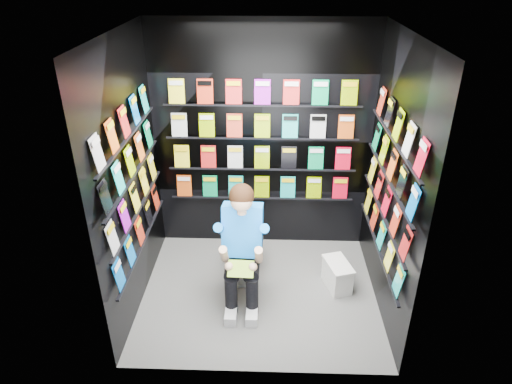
{
  "coord_description": "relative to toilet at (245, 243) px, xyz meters",
  "views": [
    {
      "loc": [
        0.09,
        -3.7,
        3.16
      ],
      "look_at": [
        -0.04,
        0.15,
        1.12
      ],
      "focal_mm": 32.0,
      "sensor_mm": 36.0,
      "label": 1
    }
  ],
  "objects": [
    {
      "name": "toilet",
      "position": [
        0.0,
        0.0,
        0.0
      ],
      "size": [
        0.45,
        0.77,
        0.73
      ],
      "primitive_type": "imported",
      "rotation": [
        0.0,
        0.0,
        3.1
      ],
      "color": "white",
      "rests_on": "floor"
    },
    {
      "name": "wall_back",
      "position": [
        0.16,
        0.62,
        0.93
      ],
      "size": [
        2.4,
        0.04,
        2.6
      ],
      "primitive_type": "cube",
      "color": "black",
      "rests_on": "floor"
    },
    {
      "name": "comics_left",
      "position": [
        -1.01,
        -0.38,
        0.94
      ],
      "size": [
        0.06,
        1.7,
        1.37
      ],
      "primitive_type": null,
      "color": "red",
      "rests_on": "wall_left"
    },
    {
      "name": "ceiling",
      "position": [
        0.16,
        -0.38,
        2.23
      ],
      "size": [
        2.4,
        2.4,
        0.0
      ],
      "primitive_type": "plane",
      "color": "white",
      "rests_on": "floor"
    },
    {
      "name": "wall_front",
      "position": [
        0.16,
        -1.38,
        0.93
      ],
      "size": [
        2.4,
        0.04,
        2.6
      ],
      "primitive_type": "cube",
      "color": "black",
      "rests_on": "floor"
    },
    {
      "name": "comics_right",
      "position": [
        1.33,
        -0.38,
        0.94
      ],
      "size": [
        0.06,
        1.7,
        1.37
      ],
      "primitive_type": null,
      "color": "red",
      "rests_on": "wall_right"
    },
    {
      "name": "longbox",
      "position": [
        0.98,
        -0.24,
        -0.23
      ],
      "size": [
        0.3,
        0.41,
        0.27
      ],
      "primitive_type": "cube",
      "rotation": [
        0.0,
        0.0,
        0.29
      ],
      "color": "silver",
      "rests_on": "floor"
    },
    {
      "name": "longbox_lid",
      "position": [
        0.98,
        -0.24,
        -0.08
      ],
      "size": [
        0.32,
        0.43,
        0.03
      ],
      "primitive_type": "cube",
      "rotation": [
        0.0,
        0.0,
        0.29
      ],
      "color": "silver",
      "rests_on": "longbox"
    },
    {
      "name": "held_comic",
      "position": [
        0.0,
        -0.73,
        0.21
      ],
      "size": [
        0.24,
        0.15,
        0.1
      ],
      "primitive_type": "cube",
      "rotation": [
        -0.96,
        0.0,
        -0.04
      ],
      "color": "green",
      "rests_on": "reader"
    },
    {
      "name": "wall_left",
      "position": [
        -1.04,
        -0.38,
        0.93
      ],
      "size": [
        0.04,
        2.0,
        2.6
      ],
      "primitive_type": "cube",
      "color": "black",
      "rests_on": "floor"
    },
    {
      "name": "comics_back",
      "position": [
        0.16,
        0.59,
        0.94
      ],
      "size": [
        2.1,
        0.06,
        1.37
      ],
      "primitive_type": null,
      "color": "red",
      "rests_on": "wall_back"
    },
    {
      "name": "wall_right",
      "position": [
        1.36,
        -0.38,
        0.93
      ],
      "size": [
        0.04,
        2.0,
        2.6
      ],
      "primitive_type": "cube",
      "color": "black",
      "rests_on": "floor"
    },
    {
      "name": "floor",
      "position": [
        0.16,
        -0.38,
        -0.37
      ],
      "size": [
        2.4,
        2.4,
        0.0
      ],
      "primitive_type": "plane",
      "color": "#5E5E5B",
      "rests_on": "ground"
    },
    {
      "name": "reader",
      "position": [
        0.0,
        -0.38,
        0.41
      ],
      "size": [
        0.56,
        0.79,
        1.42
      ],
      "primitive_type": null,
      "rotation": [
        0.0,
        0.0,
        -0.04
      ],
      "color": "#1C7DEE",
      "rests_on": "toilet"
    }
  ]
}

